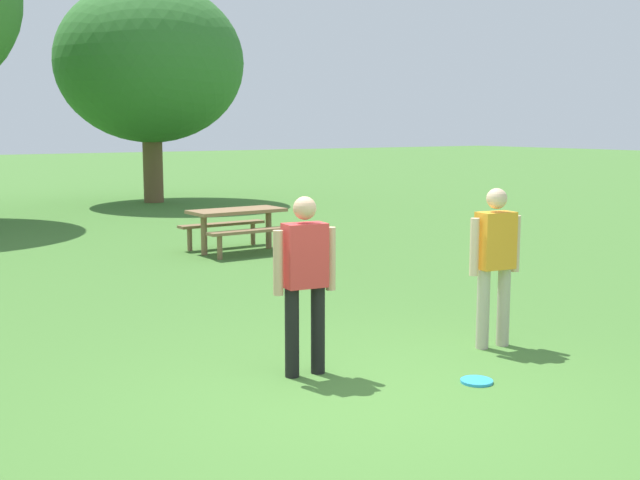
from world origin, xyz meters
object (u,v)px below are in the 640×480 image
object	(u,v)px
picnic_table_near	(237,221)
tree_far_right	(150,63)
person_catcher	(305,274)
person_thrower	(495,257)
frisbee	(477,381)

from	to	relation	value
picnic_table_near	tree_far_right	world-z (taller)	tree_far_right
person_catcher	picnic_table_near	bearing A→B (deg)	67.52
person_thrower	frisbee	size ratio (longest dim) A/B	5.70
frisbee	tree_far_right	world-z (taller)	tree_far_right
person_thrower	person_catcher	world-z (taller)	same
person_catcher	picnic_table_near	world-z (taller)	person_catcher
person_catcher	picnic_table_near	distance (m)	7.33
frisbee	picnic_table_near	xyz separation A→B (m)	(1.64, 7.79, 0.55)
person_thrower	tree_far_right	world-z (taller)	tree_far_right
person_thrower	frisbee	distance (m)	1.53
person_catcher	person_thrower	bearing A→B (deg)	-7.23
frisbee	picnic_table_near	bearing A→B (deg)	78.10
person_thrower	person_catcher	distance (m)	2.13
person_catcher	tree_far_right	xyz separation A→B (m)	(5.03, 16.46, 3.10)
person_thrower	picnic_table_near	size ratio (longest dim) A/B	0.94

